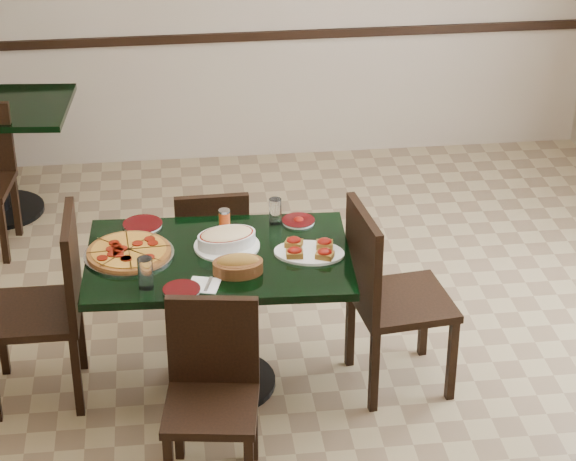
{
  "coord_description": "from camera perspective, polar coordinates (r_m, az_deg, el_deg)",
  "views": [
    {
      "loc": [
        -0.52,
        -4.66,
        3.36
      ],
      "look_at": [
        0.04,
        0.0,
        0.85
      ],
      "focal_mm": 70.0,
      "sensor_mm": 36.0,
      "label": 1
    }
  ],
  "objects": [
    {
      "name": "lasagna_casserole",
      "position": [
        5.37,
        -3.14,
        -0.42
      ],
      "size": [
        0.32,
        0.32,
        0.09
      ],
      "rotation": [
        0.0,
        0.0,
        0.24
      ],
      "color": "white",
      "rests_on": "main_table"
    },
    {
      "name": "water_glass_b",
      "position": [
        5.06,
        -7.25,
        -2.17
      ],
      "size": [
        0.07,
        0.07,
        0.15
      ],
      "primitive_type": "cylinder",
      "color": "silver",
      "rests_on": "main_table"
    },
    {
      "name": "side_plate_far_r",
      "position": [
        5.6,
        0.53,
        0.5
      ],
      "size": [
        0.16,
        0.16,
        0.03
      ],
      "rotation": [
        0.0,
        0.0,
        -0.27
      ],
      "color": "white",
      "rests_on": "main_table"
    },
    {
      "name": "floor",
      "position": [
        5.77,
        -0.38,
        -7.45
      ],
      "size": [
        5.5,
        5.5,
        0.0
      ],
      "primitive_type": "plane",
      "color": "olive",
      "rests_on": "ground"
    },
    {
      "name": "chair_far",
      "position": [
        5.98,
        -3.88,
        -0.97
      ],
      "size": [
        0.39,
        0.39,
        0.82
      ],
      "rotation": [
        0.0,
        0.0,
        3.16
      ],
      "color": "black",
      "rests_on": "floor"
    },
    {
      "name": "chair_right",
      "position": [
        5.44,
        4.94,
        -2.99
      ],
      "size": [
        0.51,
        0.51,
        0.98
      ],
      "rotation": [
        0.0,
        0.0,
        1.69
      ],
      "color": "black",
      "rests_on": "floor"
    },
    {
      "name": "main_table",
      "position": [
        5.41,
        -3.51,
        -2.92
      ],
      "size": [
        1.29,
        0.86,
        0.75
      ],
      "rotation": [
        0.0,
        0.0,
        -0.05
      ],
      "color": "black",
      "rests_on": "floor"
    },
    {
      "name": "bruschetta_platter",
      "position": [
        5.31,
        1.08,
        -0.99
      ],
      "size": [
        0.38,
        0.31,
        0.05
      ],
      "rotation": [
        0.0,
        0.0,
        -0.25
      ],
      "color": "white",
      "rests_on": "main_table"
    },
    {
      "name": "bread_basket",
      "position": [
        5.15,
        -2.56,
        -1.77
      ],
      "size": [
        0.24,
        0.17,
        0.1
      ],
      "rotation": [
        0.0,
        0.0,
        0.03
      ],
      "color": "brown",
      "rests_on": "main_table"
    },
    {
      "name": "chair_left",
      "position": [
        5.48,
        -11.97,
        -3.38
      ],
      "size": [
        0.45,
        0.45,
        0.97
      ],
      "rotation": [
        0.0,
        0.0,
        -1.57
      ],
      "color": "black",
      "rests_on": "floor"
    },
    {
      "name": "pepperoni_pizza",
      "position": [
        5.35,
        -8.09,
        -1.09
      ],
      "size": [
        0.43,
        0.43,
        0.04
      ],
      "rotation": [
        0.0,
        0.0,
        0.07
      ],
      "color": "#A9A9B0",
      "rests_on": "main_table"
    },
    {
      "name": "chair_near",
      "position": [
        4.91,
        -3.87,
        -7.83
      ],
      "size": [
        0.45,
        0.45,
        0.86
      ],
      "rotation": [
        0.0,
        0.0,
        -0.15
      ],
      "color": "black",
      "rests_on": "floor"
    },
    {
      "name": "pepper_shaker",
      "position": [
        5.54,
        -3.25,
        0.6
      ],
      "size": [
        0.06,
        0.06,
        0.1
      ],
      "color": "red",
      "rests_on": "main_table"
    },
    {
      "name": "room_shell",
      "position": [
        6.92,
        6.5,
        9.56
      ],
      "size": [
        5.5,
        5.5,
        5.5
      ],
      "color": "white",
      "rests_on": "floor"
    },
    {
      "name": "side_plate_far_l",
      "position": [
        5.61,
        -7.4,
        0.31
      ],
      "size": [
        0.2,
        0.2,
        0.02
      ],
      "rotation": [
        0.0,
        0.0,
        -0.07
      ],
      "color": "white",
      "rests_on": "main_table"
    },
    {
      "name": "side_plate_near",
      "position": [
        5.04,
        -5.43,
        -3.02
      ],
      "size": [
        0.17,
        0.17,
        0.02
      ],
      "rotation": [
        0.0,
        0.0,
        -0.1
      ],
      "color": "white",
      "rests_on": "main_table"
    },
    {
      "name": "napkin_setting",
      "position": [
        5.08,
        -4.27,
        -2.77
      ],
      "size": [
        0.17,
        0.17,
        0.01
      ],
      "rotation": [
        0.0,
        0.0,
        -0.28
      ],
      "color": "white",
      "rests_on": "main_table"
    },
    {
      "name": "water_glass_a",
      "position": [
        5.57,
        -0.65,
        0.98
      ],
      "size": [
        0.06,
        0.06,
        0.13
      ],
      "primitive_type": "cylinder",
      "color": "silver",
      "rests_on": "main_table"
    }
  ]
}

